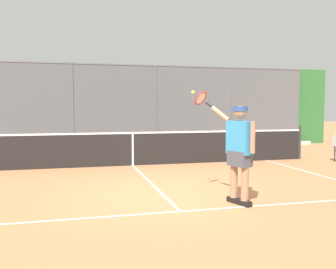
% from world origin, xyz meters
% --- Properties ---
extents(ground_plane, '(60.00, 60.00, 0.00)m').
position_xyz_m(ground_plane, '(0.00, 0.00, 0.00)').
color(ground_plane, '#C67A4C').
extents(court_line_markings, '(8.48, 8.89, 0.01)m').
position_xyz_m(court_line_markings, '(0.00, 1.63, 0.00)').
color(court_line_markings, white).
rests_on(court_line_markings, ground).
extents(fence_backdrop, '(19.24, 1.37, 3.36)m').
position_xyz_m(fence_backdrop, '(0.00, -8.47, 1.67)').
color(fence_backdrop, '#565B60').
rests_on(fence_backdrop, ground).
extents(tennis_net, '(10.90, 0.09, 1.07)m').
position_xyz_m(tennis_net, '(0.00, -3.61, 0.49)').
color(tennis_net, '#2D2D2D').
rests_on(tennis_net, ground).
extents(tennis_player, '(0.79, 1.26, 1.98)m').
position_xyz_m(tennis_player, '(-1.10, 1.06, 1.00)').
color(tennis_player, black).
rests_on(tennis_player, ground).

